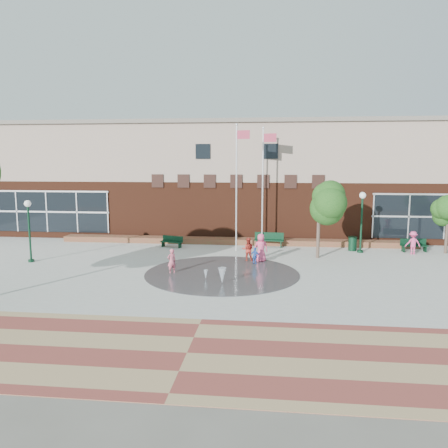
# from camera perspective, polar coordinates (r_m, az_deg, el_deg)

# --- Properties ---
(ground) EXTENTS (120.00, 120.00, 0.00)m
(ground) POSITION_cam_1_polar(r_m,az_deg,el_deg) (21.11, -1.19, -8.57)
(ground) COLOR #666056
(ground) RESTS_ON ground
(plaza_concrete) EXTENTS (46.00, 18.00, 0.01)m
(plaza_concrete) POSITION_cam_1_polar(r_m,az_deg,el_deg) (24.94, 0.00, -5.91)
(plaza_concrete) COLOR #A8A8A0
(plaza_concrete) RESTS_ON ground
(paver_band) EXTENTS (46.00, 6.00, 0.01)m
(paver_band) POSITION_cam_1_polar(r_m,az_deg,el_deg) (14.63, -4.86, -16.46)
(paver_band) COLOR brown
(paver_band) RESTS_ON ground
(splash_pad) EXTENTS (8.40, 8.40, 0.01)m
(splash_pad) POSITION_cam_1_polar(r_m,az_deg,el_deg) (23.97, -0.26, -6.50)
(splash_pad) COLOR #383A3D
(splash_pad) RESTS_ON ground
(library_building) EXTENTS (44.40, 10.40, 9.20)m
(library_building) POSITION_cam_1_polar(r_m,az_deg,el_deg) (37.63, 2.23, 6.04)
(library_building) COLOR #4A2214
(library_building) RESTS_ON ground
(flower_bed) EXTENTS (26.00, 1.20, 0.40)m
(flower_bed) POSITION_cam_1_polar(r_m,az_deg,el_deg) (32.33, 1.46, -2.63)
(flower_bed) COLOR #A4252F
(flower_bed) RESTS_ON ground
(flagpole_left) EXTENTS (0.97, 0.37, 8.55)m
(flagpole_left) POSITION_cam_1_polar(r_m,az_deg,el_deg) (29.33, 1.72, 5.63)
(flagpole_left) COLOR white
(flagpole_left) RESTS_ON ground
(flagpole_right) EXTENTS (0.99, 0.41, 8.45)m
(flagpole_right) POSITION_cam_1_polar(r_m,az_deg,el_deg) (30.86, 5.16, 5.66)
(flagpole_right) COLOR white
(flagpole_right) RESTS_ON ground
(lamp_left) EXTENTS (0.40, 0.40, 3.78)m
(lamp_left) POSITION_cam_1_polar(r_m,az_deg,el_deg) (28.72, -24.13, 0.01)
(lamp_left) COLOR black
(lamp_left) RESTS_ON ground
(lamp_right) EXTENTS (0.43, 0.43, 4.07)m
(lamp_right) POSITION_cam_1_polar(r_m,az_deg,el_deg) (30.26, 17.55, 1.08)
(lamp_right) COLOR black
(lamp_right) RESTS_ON ground
(bench_left) EXTENTS (1.68, 0.89, 0.81)m
(bench_left) POSITION_cam_1_polar(r_m,az_deg,el_deg) (31.23, -6.86, -2.58)
(bench_left) COLOR black
(bench_left) RESTS_ON ground
(bench_mid) EXTENTS (2.10, 0.72, 1.04)m
(bench_mid) POSITION_cam_1_polar(r_m,az_deg,el_deg) (31.25, 5.88, -2.43)
(bench_mid) COLOR black
(bench_mid) RESTS_ON ground
(bench_right) EXTENTS (1.80, 0.67, 0.89)m
(bench_right) POSITION_cam_1_polar(r_m,az_deg,el_deg) (32.13, 23.56, -2.87)
(bench_right) COLOR black
(bench_right) RESTS_ON ground
(trash_can) EXTENTS (0.60, 0.60, 0.99)m
(trash_can) POSITION_cam_1_polar(r_m,az_deg,el_deg) (31.06, 16.43, -2.48)
(trash_can) COLOR black
(trash_can) RESTS_ON ground
(tree_mid) EXTENTS (3.02, 3.02, 5.09)m
(tree_mid) POSITION_cam_1_polar(r_m,az_deg,el_deg) (27.80, 12.35, 3.12)
(tree_mid) COLOR #44342B
(tree_mid) RESTS_ON ground
(tree_small_right) EXTENTS (2.21, 2.21, 3.78)m
(tree_small_right) POSITION_cam_1_polar(r_m,az_deg,el_deg) (32.12, 27.25, 1.36)
(tree_small_right) COLOR #44342B
(tree_small_right) RESTS_ON ground
(water_jet_a) EXTENTS (0.41, 0.41, 0.80)m
(water_jet_a) POSITION_cam_1_polar(r_m,az_deg,el_deg) (22.00, -0.25, -7.87)
(water_jet_a) COLOR white
(water_jet_a) RESTS_ON ground
(water_jet_b) EXTENTS (0.22, 0.22, 0.49)m
(water_jet_b) POSITION_cam_1_polar(r_m,az_deg,el_deg) (22.79, -2.40, -7.30)
(water_jet_b) COLOR white
(water_jet_b) RESTS_ON ground
(child_splash) EXTENTS (0.59, 0.57, 1.37)m
(child_splash) POSITION_cam_1_polar(r_m,az_deg,el_deg) (24.05, -6.85, -4.84)
(child_splash) COLOR #D5596E
(child_splash) RESTS_ON ground
(adult_red) EXTENTS (0.72, 0.57, 1.46)m
(adult_red) POSITION_cam_1_polar(r_m,az_deg,el_deg) (26.77, 3.13, -3.34)
(adult_red) COLOR #AF3025
(adult_red) RESTS_ON ground
(adult_pink) EXTENTS (0.95, 0.73, 1.74)m
(adult_pink) POSITION_cam_1_polar(r_m,az_deg,el_deg) (26.65, 4.84, -3.11)
(adult_pink) COLOR #F04B79
(adult_pink) RESTS_ON ground
(child_blue) EXTENTS (0.65, 0.49, 1.03)m
(child_blue) POSITION_cam_1_polar(r_m,az_deg,el_deg) (25.98, 4.09, -4.19)
(child_blue) COLOR blue
(child_blue) RESTS_ON ground
(person_bench) EXTENTS (1.04, 0.66, 1.54)m
(person_bench) POSITION_cam_1_polar(r_m,az_deg,el_deg) (31.20, 23.44, -2.28)
(person_bench) COLOR #DF4480
(person_bench) RESTS_ON ground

